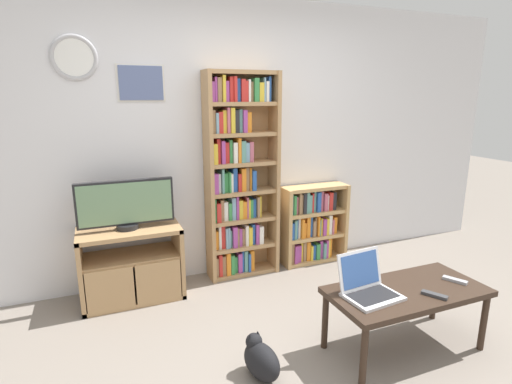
{
  "coord_description": "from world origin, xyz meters",
  "views": [
    {
      "loc": [
        -1.24,
        -1.81,
        1.73
      ],
      "look_at": [
        -0.1,
        0.98,
        0.99
      ],
      "focal_mm": 28.0,
      "sensor_mm": 36.0,
      "label": 1
    }
  ],
  "objects_px": {
    "television": "(126,204)",
    "bookshelf_short": "(311,224)",
    "laptop": "(367,285)",
    "remote_near_laptop": "(434,295)",
    "coffee_table": "(407,295)",
    "bookshelf_tall": "(238,178)",
    "remote_far_from_laptop": "(455,280)",
    "cat": "(261,360)",
    "tv_stand": "(132,264)"
  },
  "relations": [
    {
      "from": "remote_far_from_laptop",
      "to": "cat",
      "type": "relative_size",
      "value": 0.31
    },
    {
      "from": "tv_stand",
      "to": "coffee_table",
      "type": "relative_size",
      "value": 0.77
    },
    {
      "from": "bookshelf_tall",
      "to": "laptop",
      "type": "xyz_separation_m",
      "value": [
        0.34,
        -1.54,
        -0.45
      ]
    },
    {
      "from": "laptop",
      "to": "coffee_table",
      "type": "bearing_deg",
      "value": -13.35
    },
    {
      "from": "coffee_table",
      "to": "laptop",
      "type": "distance_m",
      "value": 0.33
    },
    {
      "from": "coffee_table",
      "to": "remote_far_from_laptop",
      "type": "xyz_separation_m",
      "value": [
        0.39,
        -0.04,
        0.06
      ]
    },
    {
      "from": "television",
      "to": "coffee_table",
      "type": "height_order",
      "value": "television"
    },
    {
      "from": "bookshelf_short",
      "to": "cat",
      "type": "distance_m",
      "value": 1.92
    },
    {
      "from": "bookshelf_tall",
      "to": "remote_near_laptop",
      "type": "distance_m",
      "value": 1.95
    },
    {
      "from": "remote_near_laptop",
      "to": "remote_far_from_laptop",
      "type": "xyz_separation_m",
      "value": [
        0.3,
        0.11,
        0.0
      ]
    },
    {
      "from": "laptop",
      "to": "remote_far_from_laptop",
      "type": "relative_size",
      "value": 2.3
    },
    {
      "from": "bookshelf_short",
      "to": "laptop",
      "type": "relative_size",
      "value": 2.2
    },
    {
      "from": "television",
      "to": "coffee_table",
      "type": "distance_m",
      "value": 2.26
    },
    {
      "from": "coffee_table",
      "to": "bookshelf_tall",
      "type": "bearing_deg",
      "value": 112.11
    },
    {
      "from": "cat",
      "to": "coffee_table",
      "type": "bearing_deg",
      "value": -19.85
    },
    {
      "from": "bookshelf_tall",
      "to": "cat",
      "type": "height_order",
      "value": "bookshelf_tall"
    },
    {
      "from": "coffee_table",
      "to": "remote_near_laptop",
      "type": "xyz_separation_m",
      "value": [
        0.09,
        -0.15,
        0.06
      ]
    },
    {
      "from": "laptop",
      "to": "bookshelf_tall",
      "type": "bearing_deg",
      "value": 96.61
    },
    {
      "from": "television",
      "to": "coffee_table",
      "type": "xyz_separation_m",
      "value": [
        1.67,
        -1.46,
        -0.44
      ]
    },
    {
      "from": "television",
      "to": "laptop",
      "type": "height_order",
      "value": "television"
    },
    {
      "from": "television",
      "to": "bookshelf_short",
      "type": "distance_m",
      "value": 1.9
    },
    {
      "from": "bookshelf_tall",
      "to": "cat",
      "type": "xyz_separation_m",
      "value": [
        -0.39,
        -1.48,
        -0.85
      ]
    },
    {
      "from": "laptop",
      "to": "remote_near_laptop",
      "type": "relative_size",
      "value": 2.33
    },
    {
      "from": "bookshelf_tall",
      "to": "coffee_table",
      "type": "bearing_deg",
      "value": -67.89
    },
    {
      "from": "tv_stand",
      "to": "cat",
      "type": "bearing_deg",
      "value": -64.7
    },
    {
      "from": "bookshelf_short",
      "to": "laptop",
      "type": "distance_m",
      "value": 1.62
    },
    {
      "from": "television",
      "to": "coffee_table",
      "type": "relative_size",
      "value": 0.72
    },
    {
      "from": "bookshelf_tall",
      "to": "remote_far_from_laptop",
      "type": "relative_size",
      "value": 11.96
    },
    {
      "from": "cat",
      "to": "bookshelf_tall",
      "type": "bearing_deg",
      "value": 61.28
    },
    {
      "from": "laptop",
      "to": "remote_far_from_laptop",
      "type": "xyz_separation_m",
      "value": [
        0.69,
        -0.08,
        -0.06
      ]
    },
    {
      "from": "laptop",
      "to": "bookshelf_short",
      "type": "bearing_deg",
      "value": 67.26
    },
    {
      "from": "bookshelf_tall",
      "to": "remote_far_from_laptop",
      "type": "bearing_deg",
      "value": -57.52
    },
    {
      "from": "television",
      "to": "laptop",
      "type": "relative_size",
      "value": 2.08
    },
    {
      "from": "tv_stand",
      "to": "bookshelf_tall",
      "type": "height_order",
      "value": "bookshelf_tall"
    },
    {
      "from": "laptop",
      "to": "cat",
      "type": "distance_m",
      "value": 0.83
    },
    {
      "from": "television",
      "to": "cat",
      "type": "xyz_separation_m",
      "value": [
        0.64,
        -1.35,
        -0.73
      ]
    },
    {
      "from": "television",
      "to": "remote_far_from_laptop",
      "type": "bearing_deg",
      "value": -35.94
    },
    {
      "from": "coffee_table",
      "to": "laptop",
      "type": "xyz_separation_m",
      "value": [
        -0.3,
        0.04,
        0.12
      ]
    },
    {
      "from": "bookshelf_tall",
      "to": "remote_near_laptop",
      "type": "height_order",
      "value": "bookshelf_tall"
    },
    {
      "from": "remote_far_from_laptop",
      "to": "bookshelf_tall",
      "type": "bearing_deg",
      "value": 95.27
    },
    {
      "from": "television",
      "to": "coffee_table",
      "type": "bearing_deg",
      "value": -41.04
    },
    {
      "from": "bookshelf_tall",
      "to": "television",
      "type": "bearing_deg",
      "value": -173.07
    },
    {
      "from": "bookshelf_tall",
      "to": "bookshelf_short",
      "type": "xyz_separation_m",
      "value": [
        0.81,
        -0.0,
        -0.56
      ]
    },
    {
      "from": "television",
      "to": "laptop",
      "type": "distance_m",
      "value": 2.0
    },
    {
      "from": "tv_stand",
      "to": "remote_near_laptop",
      "type": "height_order",
      "value": "tv_stand"
    },
    {
      "from": "bookshelf_tall",
      "to": "coffee_table",
      "type": "relative_size",
      "value": 1.79
    },
    {
      "from": "bookshelf_tall",
      "to": "remote_far_from_laptop",
      "type": "distance_m",
      "value": 1.99
    },
    {
      "from": "television",
      "to": "bookshelf_tall",
      "type": "height_order",
      "value": "bookshelf_tall"
    },
    {
      "from": "television",
      "to": "bookshelf_tall",
      "type": "bearing_deg",
      "value": 6.93
    },
    {
      "from": "bookshelf_short",
      "to": "remote_far_from_laptop",
      "type": "bearing_deg",
      "value": -82.15
    }
  ]
}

